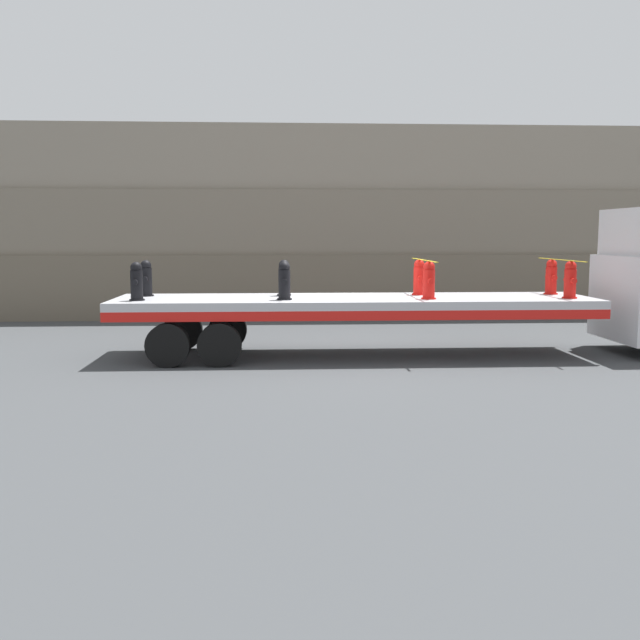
{
  "coord_description": "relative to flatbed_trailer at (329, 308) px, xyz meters",
  "views": [
    {
      "loc": [
        -1.63,
        -15.59,
        2.67
      ],
      "look_at": [
        -0.76,
        0.0,
        0.81
      ],
      "focal_mm": 40.0,
      "sensor_mm": 36.0,
      "label": 1
    }
  ],
  "objects": [
    {
      "name": "ground_plane",
      "position": [
        0.56,
        0.0,
        -1.09
      ],
      "size": [
        120.0,
        120.0,
        0.0
      ],
      "primitive_type": "plane",
      "color": "#3F4244"
    },
    {
      "name": "fire_hydrant_red_far_2",
      "position": [
        2.11,
        0.54,
        0.62
      ],
      "size": [
        0.32,
        0.47,
        0.81
      ],
      "color": "red",
      "rests_on": "flatbed_trailer"
    },
    {
      "name": "fire_hydrant_black_far_0",
      "position": [
        -4.07,
        0.54,
        0.62
      ],
      "size": [
        0.32,
        0.47,
        0.81
      ],
      "color": "black",
      "rests_on": "flatbed_trailer"
    },
    {
      "name": "fire_hydrant_red_near_3",
      "position": [
        5.19,
        -0.54,
        0.62
      ],
      "size": [
        0.32,
        0.47,
        0.81
      ],
      "color": "red",
      "rests_on": "flatbed_trailer"
    },
    {
      "name": "fire_hydrant_black_near_1",
      "position": [
        -0.98,
        -0.54,
        0.62
      ],
      "size": [
        0.32,
        0.47,
        0.81
      ],
      "color": "black",
      "rests_on": "flatbed_trailer"
    },
    {
      "name": "fire_hydrant_red_near_2",
      "position": [
        2.11,
        -0.54,
        0.62
      ],
      "size": [
        0.32,
        0.47,
        0.81
      ],
      "color": "red",
      "rests_on": "flatbed_trailer"
    },
    {
      "name": "cargo_strap_middle",
      "position": [
        5.19,
        0.0,
        1.04
      ],
      "size": [
        0.05,
        2.67,
        0.01
      ],
      "color": "yellow",
      "rests_on": "fire_hydrant_red_near_3"
    },
    {
      "name": "cargo_strap_rear",
      "position": [
        2.11,
        0.0,
        1.04
      ],
      "size": [
        0.05,
        2.67,
        0.01
      ],
      "color": "yellow",
      "rests_on": "fire_hydrant_red_near_2"
    },
    {
      "name": "fire_hydrant_black_near_0",
      "position": [
        -4.07,
        -0.54,
        0.62
      ],
      "size": [
        0.32,
        0.47,
        0.81
      ],
      "color": "black",
      "rests_on": "flatbed_trailer"
    },
    {
      "name": "rock_cliff",
      "position": [
        0.56,
        8.53,
        1.99
      ],
      "size": [
        60.0,
        3.3,
        6.16
      ],
      "color": "#665B4C",
      "rests_on": "ground_plane"
    },
    {
      "name": "fire_hydrant_black_far_1",
      "position": [
        -0.98,
        0.54,
        0.62
      ],
      "size": [
        0.32,
        0.47,
        0.81
      ],
      "color": "black",
      "rests_on": "flatbed_trailer"
    },
    {
      "name": "fire_hydrant_red_far_3",
      "position": [
        5.19,
        0.54,
        0.62
      ],
      "size": [
        0.32,
        0.47,
        0.81
      ],
      "color": "red",
      "rests_on": "flatbed_trailer"
    },
    {
      "name": "flatbed_trailer",
      "position": [
        0.0,
        0.0,
        0.0
      ],
      "size": [
        10.46,
        2.57,
        1.31
      ],
      "color": "#B2B2B7",
      "rests_on": "ground_plane"
    }
  ]
}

